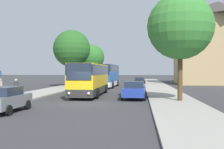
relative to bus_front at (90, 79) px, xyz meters
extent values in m
plane|color=#38383A|center=(0.91, -6.54, -1.74)|extent=(300.00, 300.00, 0.00)
cube|color=#A39E93|center=(-6.09, -6.54, -1.67)|extent=(4.00, 120.00, 0.15)
cube|color=#A39E93|center=(7.91, -6.54, -1.67)|extent=(4.00, 120.00, 0.15)
cube|color=tan|center=(20.25, 26.38, 4.64)|extent=(15.51, 11.49, 12.77)
pyramid|color=#423D38|center=(20.25, 26.38, 12.75)|extent=(15.51, 11.49, 3.45)
cube|color=#2D2D2D|center=(0.00, 0.01, -1.12)|extent=(2.47, 10.57, 0.70)
cube|color=yellow|center=(0.00, 0.01, -0.16)|extent=(2.47, 10.57, 1.21)
cube|color=#232D3D|center=(0.00, 0.01, 0.92)|extent=(2.49, 10.36, 0.95)
cube|color=yellow|center=(0.00, 0.01, 1.46)|extent=(2.42, 10.36, 0.12)
cube|color=#232D3D|center=(0.03, -5.29, 0.77)|extent=(2.17, 0.07, 1.45)
sphere|color=#F4EAC1|center=(-0.82, -5.32, -1.08)|extent=(0.24, 0.24, 0.24)
sphere|color=#F4EAC1|center=(0.87, -5.31, -1.08)|extent=(0.24, 0.24, 0.24)
cylinder|color=black|center=(-1.19, -3.16, -1.24)|extent=(0.31, 1.00, 1.00)
cylinder|color=black|center=(1.22, -3.15, -1.24)|extent=(0.31, 1.00, 1.00)
cylinder|color=black|center=(-1.22, 3.18, -1.24)|extent=(0.31, 1.00, 1.00)
cylinder|color=black|center=(1.19, 3.19, -1.24)|extent=(0.31, 1.00, 1.00)
cube|color=silver|center=(-0.03, 14.54, -1.12)|extent=(2.81, 10.56, 0.70)
cube|color=#285BA8|center=(-0.03, 14.54, -0.01)|extent=(2.81, 10.56, 1.51)
cube|color=#232D3D|center=(-0.03, 14.54, 1.22)|extent=(2.82, 10.35, 0.95)
cube|color=#285BA8|center=(-0.03, 14.54, 1.75)|extent=(2.75, 10.35, 0.12)
cube|color=#232D3D|center=(-0.20, 9.27, 1.07)|extent=(2.22, 0.13, 1.45)
sphere|color=#F4EAC1|center=(-1.06, 9.28, -1.08)|extent=(0.24, 0.24, 0.24)
sphere|color=#F4EAC1|center=(0.66, 9.22, -1.08)|extent=(0.24, 0.24, 0.24)
cylinder|color=black|center=(-1.36, 11.43, -1.24)|extent=(0.33, 1.01, 1.00)
cylinder|color=black|center=(1.10, 11.35, -1.24)|extent=(0.33, 1.01, 1.00)
cylinder|color=black|center=(-1.16, 17.72, -1.24)|extent=(0.33, 1.01, 1.00)
cylinder|color=black|center=(1.31, 17.64, -1.24)|extent=(0.33, 1.01, 1.00)
cube|color=slate|center=(-3.13, -11.51, -1.07)|extent=(1.73, 4.07, 0.74)
cube|color=#232D3D|center=(-3.13, -11.68, -0.43)|extent=(1.52, 2.12, 0.54)
cylinder|color=black|center=(-3.99, -10.25, -1.43)|extent=(0.20, 0.62, 0.62)
cylinder|color=black|center=(-2.26, -10.25, -1.43)|extent=(0.20, 0.62, 0.62)
cylinder|color=black|center=(-2.26, -12.77, -1.43)|extent=(0.20, 0.62, 0.62)
cube|color=#233D9E|center=(4.65, -2.89, -1.06)|extent=(2.13, 4.58, 0.75)
cube|color=#232D3D|center=(4.66, -2.71, -0.41)|extent=(1.80, 2.41, 0.56)
cylinder|color=black|center=(5.56, -4.33, -1.43)|extent=(0.23, 0.63, 0.62)
cylinder|color=black|center=(3.63, -4.25, -1.43)|extent=(0.23, 0.63, 0.62)
cylinder|color=black|center=(5.68, -1.54, -1.43)|extent=(0.23, 0.63, 0.62)
cylinder|color=black|center=(3.75, -1.46, -1.43)|extent=(0.23, 0.63, 0.62)
cube|color=black|center=(5.08, 23.53, -1.16)|extent=(2.09, 4.58, 0.55)
cube|color=#232D3D|center=(5.08, 23.71, -0.62)|extent=(1.76, 2.41, 0.52)
cylinder|color=black|center=(5.94, 22.10, -1.43)|extent=(0.23, 0.63, 0.62)
cylinder|color=black|center=(4.07, 22.19, -1.43)|extent=(0.23, 0.63, 0.62)
cylinder|color=black|center=(6.08, 24.88, -1.43)|extent=(0.23, 0.63, 0.62)
cylinder|color=black|center=(4.21, 24.97, -1.43)|extent=(0.23, 0.63, 0.62)
cylinder|color=gray|center=(-5.65, -7.71, -0.35)|extent=(0.08, 0.08, 2.48)
cube|color=#1E56A3|center=(-5.65, -7.71, 0.54)|extent=(0.03, 0.45, 0.60)
cylinder|color=#23232D|center=(-6.90, -5.44, -1.17)|extent=(0.30, 0.30, 0.84)
cylinder|color=#B2A899|center=(-6.90, -5.44, -0.40)|extent=(0.36, 0.36, 0.70)
sphere|color=tan|center=(-6.90, -5.44, 0.06)|extent=(0.23, 0.23, 0.23)
cylinder|color=#23232D|center=(-4.74, -6.88, -1.17)|extent=(0.30, 0.30, 0.85)
cylinder|color=#333338|center=(-4.74, -6.88, -0.39)|extent=(0.36, 0.36, 0.71)
sphere|color=tan|center=(-4.74, -6.88, 0.08)|extent=(0.23, 0.23, 0.23)
cylinder|color=#47331E|center=(-5.33, 29.29, 0.11)|extent=(0.40, 0.40, 3.40)
sphere|color=#2D7028|center=(-5.33, 29.29, 3.85)|extent=(5.45, 5.45, 5.45)
cylinder|color=#47331E|center=(-5.71, 13.95, 0.30)|extent=(0.40, 0.40, 3.79)
sphere|color=#286023|center=(-5.71, 13.95, 4.41)|extent=(5.90, 5.90, 5.90)
cylinder|color=#513D23|center=(8.41, -5.14, 0.41)|extent=(0.40, 0.40, 4.01)
sphere|color=#387F33|center=(8.41, -5.14, 4.42)|extent=(5.36, 5.36, 5.36)
camera|label=1|loc=(5.20, -26.91, 0.80)|focal=42.00mm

